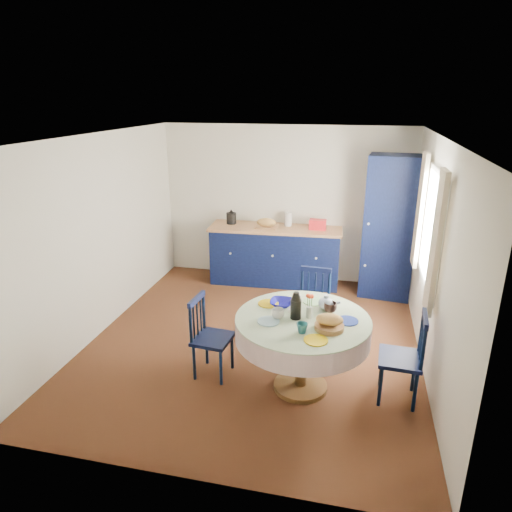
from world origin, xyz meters
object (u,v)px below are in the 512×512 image
at_px(chair_left, 209,336).
at_px(chair_far, 313,306).
at_px(dining_table, 303,329).
at_px(mug_b, 302,328).
at_px(cobalt_bowl, 282,303).
at_px(kitchen_counter, 275,254).
at_px(mug_c, 330,307).
at_px(pantry_cabinet, 390,228).
at_px(chair_right, 405,357).
at_px(mug_d, 297,300).
at_px(mug_a, 278,314).

bearing_deg(chair_left, chair_far, -41.31).
relative_size(dining_table, mug_b, 12.56).
distance_m(dining_table, cobalt_bowl, 0.38).
distance_m(kitchen_counter, mug_c, 2.84).
height_order(kitchen_counter, mug_b, kitchen_counter).
xyz_separation_m(pantry_cabinet, chair_left, (-1.96, -2.64, -0.61)).
distance_m(pantry_cabinet, chair_right, 2.71).
height_order(pantry_cabinet, dining_table, pantry_cabinet).
bearing_deg(kitchen_counter, mug_d, -77.54).
bearing_deg(mug_c, pantry_cabinet, 74.52).
distance_m(dining_table, mug_d, 0.38).
distance_m(chair_left, mug_b, 1.17).
bearing_deg(mug_d, dining_table, -71.05).
distance_m(chair_right, mug_a, 1.32).
distance_m(pantry_cabinet, mug_d, 2.60).
distance_m(chair_right, mug_c, 0.87).
bearing_deg(kitchen_counter, pantry_cabinet, -6.71).
xyz_separation_m(chair_far, mug_c, (0.25, -0.82, 0.40)).
xyz_separation_m(chair_far, mug_b, (0.02, -1.31, 0.40)).
height_order(chair_far, mug_c, chair_far).
distance_m(pantry_cabinet, chair_far, 2.01).
xyz_separation_m(pantry_cabinet, chair_right, (0.07, -2.65, -0.58)).
bearing_deg(chair_right, mug_b, -67.16).
height_order(kitchen_counter, chair_right, kitchen_counter).
relative_size(chair_left, cobalt_bowl, 3.68).
height_order(chair_left, mug_d, same).
height_order(mug_a, mug_d, mug_a).
bearing_deg(mug_d, chair_right, -13.90).
height_order(chair_far, cobalt_bowl, chair_far).
xyz_separation_m(mug_a, mug_d, (0.14, 0.38, -0.01)).
distance_m(chair_left, chair_right, 2.03).
xyz_separation_m(chair_left, chair_far, (1.02, 0.96, 0.01)).
relative_size(kitchen_counter, chair_right, 2.23).
bearing_deg(pantry_cabinet, mug_b, -101.26).
distance_m(dining_table, mug_b, 0.35).
bearing_deg(chair_far, mug_a, -100.43).
bearing_deg(chair_left, dining_table, -87.74).
relative_size(kitchen_counter, mug_d, 23.11).
bearing_deg(cobalt_bowl, dining_table, -42.00).
bearing_deg(chair_right, mug_d, -100.50).
xyz_separation_m(chair_right, mug_d, (-1.12, 0.28, 0.38)).
xyz_separation_m(pantry_cabinet, chair_far, (-0.94, -1.68, -0.59)).
height_order(chair_left, mug_b, mug_b).
relative_size(dining_table, cobalt_bowl, 5.49).
xyz_separation_m(chair_left, mug_c, (1.27, 0.14, 0.42)).
bearing_deg(mug_a, dining_table, 12.86).
relative_size(dining_table, chair_left, 1.49).
bearing_deg(kitchen_counter, cobalt_bowl, -81.20).
xyz_separation_m(kitchen_counter, mug_a, (0.55, -2.86, 0.39)).
height_order(dining_table, mug_a, dining_table).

